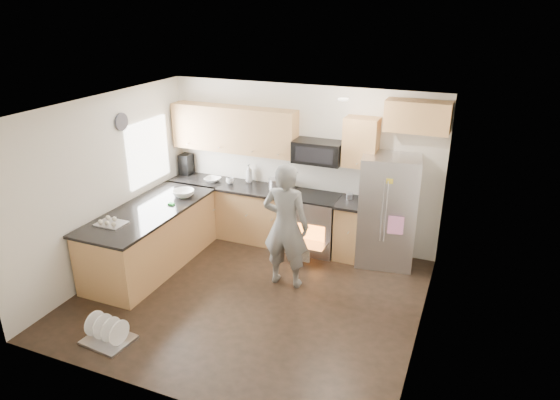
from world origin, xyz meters
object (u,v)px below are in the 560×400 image
at_px(person, 286,226).
at_px(dish_rack, 108,335).
at_px(refrigerator, 388,211).
at_px(stove_range, 314,211).

relative_size(person, dish_rack, 3.05).
xyz_separation_m(refrigerator, dish_rack, (-2.64, -3.21, -0.77)).
distance_m(stove_range, person, 1.18).
bearing_deg(person, refrigerator, -137.55).
xyz_separation_m(stove_range, dish_rack, (-1.49, -3.20, -0.58)).
xyz_separation_m(stove_range, refrigerator, (1.15, 0.01, 0.18)).
bearing_deg(stove_range, person, -91.29).
bearing_deg(refrigerator, person, -143.50).
bearing_deg(refrigerator, stove_range, 172.04).
height_order(person, dish_rack, person).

